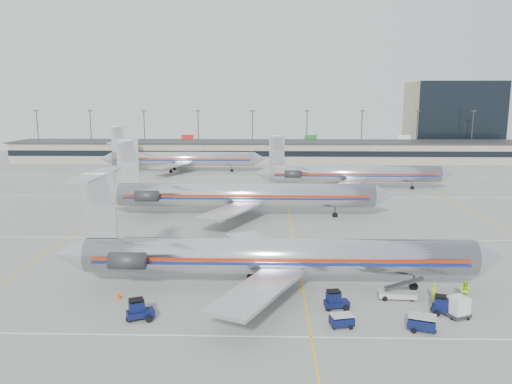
{
  "coord_description": "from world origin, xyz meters",
  "views": [
    {
      "loc": [
        -3.27,
        -53.84,
        17.77
      ],
      "look_at": [
        -5.29,
        19.98,
        4.5
      ],
      "focal_mm": 35.0,
      "sensor_mm": 36.0,
      "label": 1
    }
  ],
  "objects_px": {
    "jet_foreground": "(269,256)",
    "jet_second_row": "(240,195)",
    "tug_center": "(335,301)",
    "belt_loader": "(398,293)",
    "uld_container": "(458,307)"
  },
  "relations": [
    {
      "from": "tug_center",
      "to": "uld_container",
      "type": "bearing_deg",
      "value": -19.37
    },
    {
      "from": "belt_loader",
      "to": "tug_center",
      "type": "bearing_deg",
      "value": -153.81
    },
    {
      "from": "tug_center",
      "to": "jet_foreground",
      "type": "bearing_deg",
      "value": 128.72
    },
    {
      "from": "jet_foreground",
      "to": "uld_container",
      "type": "distance_m",
      "value": 17.18
    },
    {
      "from": "jet_foreground",
      "to": "tug_center",
      "type": "relative_size",
      "value": 19.05
    },
    {
      "from": "jet_foreground",
      "to": "jet_second_row",
      "type": "height_order",
      "value": "jet_second_row"
    },
    {
      "from": "jet_foreground",
      "to": "belt_loader",
      "type": "relative_size",
      "value": 10.71
    },
    {
      "from": "jet_second_row",
      "to": "uld_container",
      "type": "xyz_separation_m",
      "value": [
        20.49,
        -36.91,
        -2.64
      ]
    },
    {
      "from": "jet_second_row",
      "to": "belt_loader",
      "type": "bearing_deg",
      "value": -63.52
    },
    {
      "from": "belt_loader",
      "to": "uld_container",
      "type": "bearing_deg",
      "value": -39.64
    },
    {
      "from": "jet_second_row",
      "to": "tug_center",
      "type": "relative_size",
      "value": 20.49
    },
    {
      "from": "uld_container",
      "to": "belt_loader",
      "type": "height_order",
      "value": "belt_loader"
    },
    {
      "from": "uld_container",
      "to": "jet_second_row",
      "type": "bearing_deg",
      "value": 94.36
    },
    {
      "from": "jet_foreground",
      "to": "jet_second_row",
      "type": "distance_m",
      "value": 31.04
    },
    {
      "from": "tug_center",
      "to": "uld_container",
      "type": "distance_m",
      "value": 10.18
    }
  ]
}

